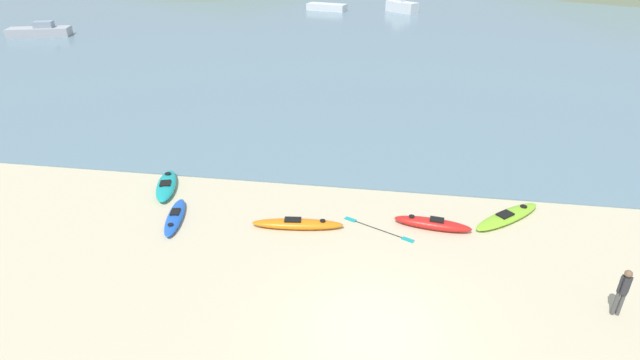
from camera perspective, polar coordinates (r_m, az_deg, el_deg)
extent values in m
plane|color=beige|center=(14.20, 6.39, -16.66)|extent=(400.00, 400.00, 0.00)
cube|color=slate|center=(54.04, 8.92, 16.73)|extent=(160.00, 70.00, 0.06)
ellipsoid|color=#8CCC2D|center=(19.78, 20.63, -3.92)|extent=(2.94, 2.77, 0.26)
cube|color=black|center=(19.58, 20.41, -3.68)|extent=(0.71, 0.70, 0.05)
cylinder|color=black|center=(20.39, 22.25, -2.79)|extent=(0.26, 0.26, 0.02)
ellipsoid|color=orange|center=(18.03, -2.59, -5.04)|extent=(3.35, 0.93, 0.32)
cube|color=black|center=(17.95, -3.13, -4.53)|extent=(0.63, 0.38, 0.05)
cylinder|color=black|center=(17.89, 0.31, -4.65)|extent=(0.20, 0.20, 0.02)
ellipsoid|color=teal|center=(21.50, -17.16, -0.61)|extent=(1.55, 2.85, 0.33)
cube|color=black|center=(21.29, -17.27, -0.33)|extent=(0.55, 0.60, 0.05)
cylinder|color=black|center=(22.08, -17.00, 0.71)|extent=(0.27, 0.27, 0.02)
ellipsoid|color=red|center=(18.45, 12.73, -4.89)|extent=(2.81, 0.95, 0.36)
cube|color=black|center=(18.34, 13.22, -4.42)|extent=(0.53, 0.39, 0.05)
cylinder|color=black|center=(18.38, 10.45, -4.08)|extent=(0.21, 0.21, 0.02)
ellipsoid|color=blue|center=(19.24, -16.24, -4.08)|extent=(1.12, 2.70, 0.26)
cube|color=black|center=(19.28, -16.22, -3.49)|extent=(0.41, 0.53, 0.05)
cylinder|color=black|center=(18.57, -16.72, -4.89)|extent=(0.20, 0.20, 0.02)
cylinder|color=#4C4C4C|center=(16.52, 30.68, -12.03)|extent=(0.11, 0.11, 0.77)
cylinder|color=#4C4C4C|center=(16.58, 31.12, -12.02)|extent=(0.11, 0.11, 0.77)
cube|color=#2D2D33|center=(16.18, 31.46, -10.19)|extent=(0.18, 0.21, 0.55)
cylinder|color=#2D2D33|center=(16.13, 31.10, -10.16)|extent=(0.08, 0.08, 0.52)
cylinder|color=#2D2D33|center=(16.22, 31.85, -10.15)|extent=(0.08, 0.08, 0.52)
sphere|color=brown|center=(15.98, 31.80, -9.09)|extent=(0.21, 0.21, 0.21)
cube|color=white|center=(64.11, 9.35, 18.94)|extent=(3.99, 3.65, 1.21)
cube|color=white|center=(64.63, 0.79, 19.15)|extent=(5.03, 2.86, 0.79)
cube|color=#B2B2B7|center=(56.22, -29.43, 14.52)|extent=(5.80, 3.36, 0.80)
cube|color=#8C99A8|center=(55.92, -29.05, 15.28)|extent=(1.90, 1.52, 0.56)
cylinder|color=black|center=(18.11, 6.67, -5.61)|extent=(1.72, 0.86, 0.03)
cube|color=teal|center=(18.59, 3.50, -4.52)|extent=(0.47, 0.35, 0.03)
cube|color=teal|center=(17.71, 10.01, -6.74)|extent=(0.47, 0.35, 0.03)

